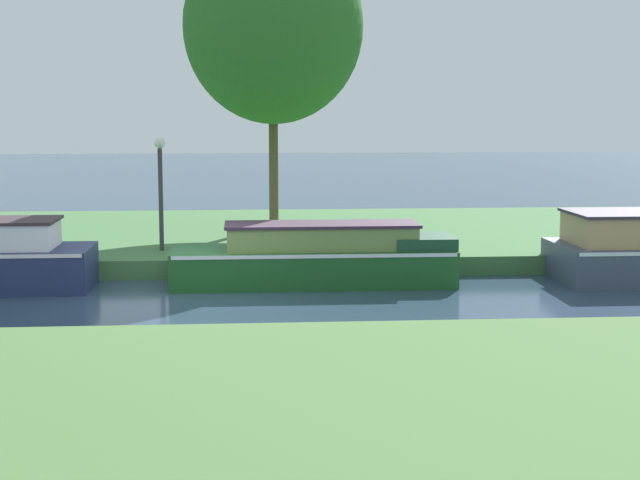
{
  "coord_description": "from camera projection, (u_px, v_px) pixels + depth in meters",
  "views": [
    {
      "loc": [
        1.06,
        -17.74,
        3.47
      ],
      "look_at": [
        2.55,
        1.2,
        0.9
      ],
      "focal_mm": 54.29,
      "sensor_mm": 36.0,
      "label": 1
    }
  ],
  "objects": [
    {
      "name": "ground_plane",
      "position": [
        188.0,
        298.0,
        17.91
      ],
      "size": [
        120.0,
        120.0,
        0.0
      ],
      "primitive_type": "plane",
      "color": "#2A3D53"
    },
    {
      "name": "lamp_post",
      "position": [
        160.0,
        178.0,
        21.01
      ],
      "size": [
        0.24,
        0.24,
        2.47
      ],
      "color": "#333338",
      "rests_on": "riverbank_far"
    },
    {
      "name": "forest_barge",
      "position": [
        319.0,
        257.0,
        19.22
      ],
      "size": [
        5.6,
        1.55,
        1.24
      ],
      "color": "#1B5020",
      "rests_on": "ground_plane"
    },
    {
      "name": "mooring_post_near",
      "position": [
        584.0,
        233.0,
        21.2
      ],
      "size": [
        0.17,
        0.17,
        0.76
      ],
      "primitive_type": "cylinder",
      "color": "#4D3925",
      "rests_on": "riverbank_far"
    },
    {
      "name": "willow_tree_left",
      "position": [
        273.0,
        26.0,
        24.32
      ],
      "size": [
        4.55,
        4.2,
        7.61
      ],
      "color": "brown",
      "rests_on": "riverbank_far"
    },
    {
      "name": "riverbank_near",
      "position": [
        133.0,
        464.0,
        9.0
      ],
      "size": [
        72.0,
        10.0,
        0.4
      ],
      "primitive_type": "cube",
      "color": "#4B703A",
      "rests_on": "ground_plane"
    },
    {
      "name": "riverbank_far",
      "position": [
        203.0,
        238.0,
        24.8
      ],
      "size": [
        72.0,
        10.0,
        0.4
      ],
      "primitive_type": "cube",
      "color": "#416F3D",
      "rests_on": "ground_plane"
    }
  ]
}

